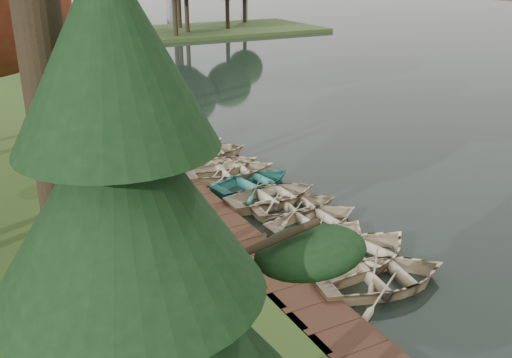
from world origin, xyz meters
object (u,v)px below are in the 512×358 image
rowboat_0 (383,275)px  rowboat_1 (363,252)px  stored_rowboat (88,162)px  boardwalk (227,231)px  rowboat_2 (334,239)px  pine_tree (129,253)px

rowboat_0 → rowboat_1: rowboat_1 is taller
rowboat_0 → rowboat_1: 1.31m
rowboat_0 → stored_rowboat: 13.43m
boardwalk → stored_rowboat: bearing=110.7°
rowboat_2 → pine_tree: 12.34m
boardwalk → rowboat_0: rowboat_0 is taller
rowboat_1 → rowboat_2: (-0.18, 1.19, -0.07)m
boardwalk → stored_rowboat: (-2.80, 7.42, 0.53)m
rowboat_1 → pine_tree: size_ratio=0.47×
boardwalk → pine_tree: 12.79m
rowboat_0 → rowboat_1: (0.29, 1.28, 0.00)m
rowboat_1 → rowboat_2: size_ratio=1.19×
stored_rowboat → rowboat_0: bearing=-158.9°
boardwalk → rowboat_1: size_ratio=4.05×
boardwalk → rowboat_1: 4.57m
pine_tree → stored_rowboat: bearing=80.4°
boardwalk → stored_rowboat: size_ratio=4.39×
boardwalk → pine_tree: size_ratio=1.90×
rowboat_2 → stored_rowboat: bearing=3.4°
stored_rowboat → rowboat_1: bearing=-155.3°
boardwalk → pine_tree: bearing=-119.8°
stored_rowboat → boardwalk: bearing=-161.0°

